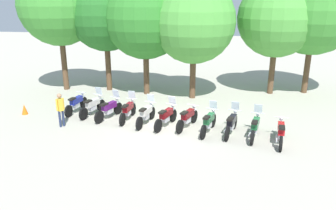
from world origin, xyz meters
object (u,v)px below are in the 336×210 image
(person_0, at_px, (60,108))
(tree_1, at_px, (105,14))
(motorcycle_9, at_px, (255,127))
(tree_5, at_px, (315,9))
(tree_2, at_px, (145,18))
(tree_3, at_px, (194,22))
(motorcycle_5, at_px, (166,116))
(tree_4, at_px, (277,18))
(motorcycle_1, at_px, (93,105))
(motorcycle_6, at_px, (188,118))
(traffic_cone, at_px, (24,109))
(motorcycle_8, at_px, (232,123))
(motorcycle_10, at_px, (281,132))
(motorcycle_2, at_px, (109,109))
(tree_0, at_px, (59,6))
(motorcycle_4, at_px, (146,114))
(motorcycle_0, at_px, (76,103))
(motorcycle_3, at_px, (128,110))
(motorcycle_7, at_px, (209,122))

(person_0, height_order, tree_1, tree_1)
(motorcycle_9, xyz_separation_m, tree_5, (3.78, 8.00, 4.70))
(tree_2, height_order, tree_3, tree_2)
(motorcycle_5, height_order, tree_4, tree_4)
(tree_1, xyz_separation_m, tree_2, (2.68, -0.50, -0.14))
(tree_1, distance_m, tree_2, 2.73)
(person_0, height_order, tree_4, tree_4)
(motorcycle_1, height_order, tree_5, tree_5)
(motorcycle_6, xyz_separation_m, traffic_cone, (-8.73, 0.45, -0.23))
(motorcycle_6, height_order, tree_4, tree_4)
(motorcycle_5, bearing_deg, motorcycle_1, 94.17)
(tree_3, distance_m, tree_5, 7.50)
(tree_2, relative_size, traffic_cone, 13.23)
(motorcycle_8, height_order, person_0, person_0)
(motorcycle_1, distance_m, motorcycle_10, 9.42)
(motorcycle_2, distance_m, traffic_cone, 4.66)
(tree_0, relative_size, tree_5, 0.99)
(motorcycle_6, distance_m, tree_4, 9.23)
(tree_0, bearing_deg, motorcycle_6, -32.12)
(motorcycle_1, distance_m, motorcycle_8, 7.29)
(motorcycle_10, xyz_separation_m, tree_3, (-4.33, 6.06, 4.05))
(motorcycle_4, xyz_separation_m, motorcycle_5, (1.03, -0.18, 0.00))
(motorcycle_9, bearing_deg, tree_4, 0.04)
(traffic_cone, bearing_deg, motorcycle_10, -6.93)
(motorcycle_2, bearing_deg, motorcycle_9, -81.41)
(tree_2, distance_m, tree_5, 10.27)
(person_0, distance_m, tree_5, 15.78)
(motorcycle_0, distance_m, tree_1, 6.41)
(motorcycle_0, xyz_separation_m, tree_1, (0.23, 4.67, 4.39))
(tree_0, bearing_deg, tree_1, 6.91)
(motorcycle_9, height_order, tree_4, tree_4)
(motorcycle_1, xyz_separation_m, motorcycle_5, (4.09, -1.00, 0.00))
(tree_0, relative_size, tree_1, 1.10)
(motorcycle_5, distance_m, motorcycle_6, 1.02)
(motorcycle_9, relative_size, motorcycle_10, 0.99)
(tree_3, relative_size, traffic_cone, 12.68)
(motorcycle_4, distance_m, tree_2, 6.84)
(motorcycle_10, relative_size, traffic_cone, 3.97)
(tree_2, bearing_deg, motorcycle_5, -67.79)
(motorcycle_9, bearing_deg, motorcycle_5, 92.93)
(motorcycle_10, height_order, tree_0, tree_0)
(motorcycle_5, height_order, motorcycle_6, motorcycle_5)
(motorcycle_8, height_order, motorcycle_10, motorcycle_8)
(tree_5, bearing_deg, motorcycle_6, -133.03)
(motorcycle_9, bearing_deg, tree_2, 57.96)
(motorcycle_3, height_order, tree_4, tree_4)
(motorcycle_4, xyz_separation_m, tree_2, (-1.18, 5.24, 4.24))
(person_0, relative_size, tree_5, 0.21)
(motorcycle_0, bearing_deg, motorcycle_8, -95.29)
(motorcycle_2, height_order, motorcycle_7, same)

